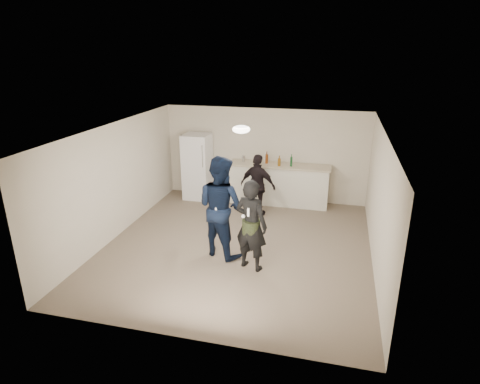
% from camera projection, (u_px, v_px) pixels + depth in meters
% --- Properties ---
extents(floor, '(6.00, 6.00, 0.00)m').
position_uv_depth(floor, '(238.00, 246.00, 8.57)').
color(floor, '#6B5B4C').
rests_on(floor, ground).
extents(ceiling, '(6.00, 6.00, 0.00)m').
position_uv_depth(ceiling, '(238.00, 130.00, 7.72)').
color(ceiling, silver).
rests_on(ceiling, wall_back).
extents(wall_back, '(6.00, 0.00, 6.00)m').
position_uv_depth(wall_back, '(265.00, 155.00, 10.89)').
color(wall_back, beige).
rests_on(wall_back, floor).
extents(wall_front, '(6.00, 0.00, 6.00)m').
position_uv_depth(wall_front, '(183.00, 263.00, 5.41)').
color(wall_front, beige).
rests_on(wall_front, floor).
extents(wall_left, '(0.00, 6.00, 6.00)m').
position_uv_depth(wall_left, '(116.00, 180.00, 8.77)').
color(wall_left, beige).
rests_on(wall_left, floor).
extents(wall_right, '(0.00, 6.00, 6.00)m').
position_uv_depth(wall_right, '(379.00, 202.00, 7.53)').
color(wall_right, beige).
rests_on(wall_right, floor).
extents(counter, '(2.60, 0.56, 1.05)m').
position_uv_depth(counter, '(279.00, 185.00, 10.73)').
color(counter, silver).
rests_on(counter, floor).
extents(counter_top, '(2.68, 0.64, 0.04)m').
position_uv_depth(counter_top, '(279.00, 165.00, 10.54)').
color(counter_top, beige).
rests_on(counter_top, counter).
extents(fridge, '(0.70, 0.70, 1.80)m').
position_uv_depth(fridge, '(198.00, 166.00, 11.05)').
color(fridge, white).
rests_on(fridge, floor).
extents(fridge_handle, '(0.02, 0.02, 0.60)m').
position_uv_depth(fridge_handle, '(202.00, 156.00, 10.51)').
color(fridge_handle, silver).
rests_on(fridge_handle, fridge).
extents(ceiling_dome, '(0.36, 0.36, 0.16)m').
position_uv_depth(ceiling_dome, '(241.00, 129.00, 8.01)').
color(ceiling_dome, white).
rests_on(ceiling_dome, ceiling).
extents(shaker, '(0.08, 0.08, 0.17)m').
position_uv_depth(shaker, '(243.00, 159.00, 10.76)').
color(shaker, silver).
rests_on(shaker, counter_top).
extents(man, '(1.23, 1.12, 2.06)m').
position_uv_depth(man, '(220.00, 207.00, 7.92)').
color(man, '#0E1D3B').
rests_on(man, floor).
extents(woman, '(0.75, 0.60, 1.78)m').
position_uv_depth(woman, '(251.00, 225.00, 7.43)').
color(woman, black).
rests_on(woman, floor).
extents(camo_shorts, '(0.34, 0.34, 0.28)m').
position_uv_depth(camo_shorts, '(251.00, 227.00, 7.44)').
color(camo_shorts, '#2C3C1B').
rests_on(camo_shorts, woman).
extents(spectator, '(0.99, 0.59, 1.58)m').
position_uv_depth(spectator, '(258.00, 186.00, 9.86)').
color(spectator, black).
rests_on(spectator, floor).
extents(remote_man, '(0.04, 0.04, 0.15)m').
position_uv_depth(remote_man, '(216.00, 211.00, 7.66)').
color(remote_man, white).
rests_on(remote_man, man).
extents(nunchuk_man, '(0.07, 0.07, 0.07)m').
position_uv_depth(nunchuk_man, '(223.00, 214.00, 7.68)').
color(nunchuk_man, white).
rests_on(nunchuk_man, man).
extents(remote_woman, '(0.04, 0.04, 0.15)m').
position_uv_depth(remote_woman, '(248.00, 212.00, 7.08)').
color(remote_woman, white).
rests_on(remote_woman, woman).
extents(nunchuk_woman, '(0.07, 0.07, 0.07)m').
position_uv_depth(nunchuk_woman, '(243.00, 216.00, 7.16)').
color(nunchuk_woman, silver).
rests_on(nunchuk_woman, woman).
extents(bottle_cluster, '(0.94, 0.24, 0.24)m').
position_uv_depth(bottle_cluster, '(274.00, 161.00, 10.48)').
color(bottle_cluster, brown).
rests_on(bottle_cluster, counter_top).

